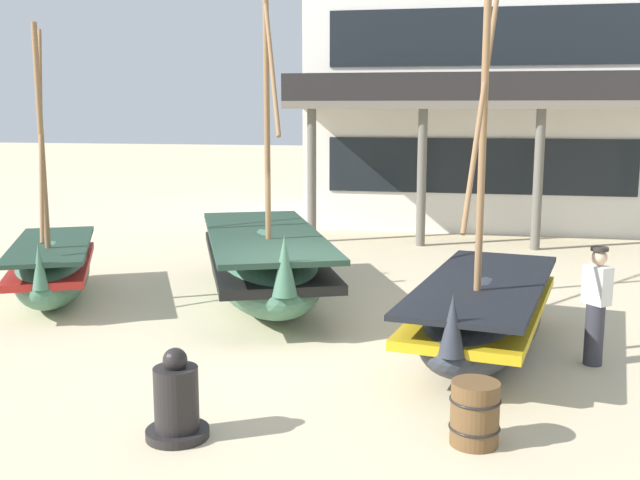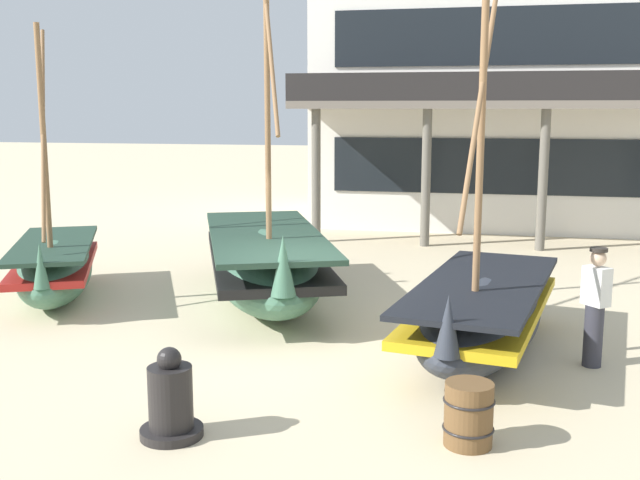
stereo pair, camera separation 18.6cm
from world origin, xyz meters
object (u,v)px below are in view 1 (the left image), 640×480
fishing_boat_centre_large (264,263)px  harbor_building_main (482,47)px  capstan_winch (177,402)px  wooden_barrel (475,413)px  fishing_boat_near_left (483,313)px  fisherman_by_hull (596,307)px  fishing_boat_far_right (52,268)px

fishing_boat_centre_large → harbor_building_main: harbor_building_main is taller
capstan_winch → fishing_boat_centre_large: bearing=96.1°
wooden_barrel → fishing_boat_near_left: bearing=87.9°
fishing_boat_centre_large → capstan_winch: fishing_boat_centre_large is taller
capstan_winch → harbor_building_main: bearing=79.5°
fisherman_by_hull → capstan_winch: bearing=-145.0°
fishing_boat_centre_large → capstan_winch: size_ratio=7.30×
fishing_boat_near_left → harbor_building_main: bearing=90.1°
fishing_boat_far_right → wooden_barrel: fishing_boat_far_right is taller
fishing_boat_centre_large → wooden_barrel: 6.64m
fisherman_by_hull → capstan_winch: 5.93m
fisherman_by_hull → wooden_barrel: fisherman_by_hull is taller
fishing_boat_near_left → fisherman_by_hull: 1.56m
fisherman_by_hull → fishing_boat_centre_large: bearing=155.5°
fisherman_by_hull → harbor_building_main: (-1.55, 14.29, 4.63)m
capstan_winch → harbor_building_main: size_ratio=0.09×
fisherman_by_hull → capstan_winch: fisherman_by_hull is taller
capstan_winch → wooden_barrel: size_ratio=1.46×
wooden_barrel → fishing_boat_centre_large: bearing=125.2°
harbor_building_main → fishing_boat_far_right: bearing=-122.1°
capstan_winch → harbor_building_main: harbor_building_main is taller
fishing_boat_centre_large → fishing_boat_near_left: bearing=-29.9°
fishing_boat_centre_large → fishing_boat_far_right: 3.98m
fishing_boat_near_left → fishing_boat_centre_large: (-3.94, 2.27, 0.12)m
fishing_boat_centre_large → capstan_winch: bearing=-83.9°
fishing_boat_centre_large → fisherman_by_hull: size_ratio=4.42×
fishing_boat_near_left → capstan_winch: bearing=-132.5°
fishing_boat_centre_large → fisherman_by_hull: 6.01m
fishing_boat_near_left → wooden_barrel: bearing=-92.1°
fishing_boat_near_left → fishing_boat_far_right: size_ratio=1.16×
fishing_boat_far_right → fishing_boat_near_left: bearing=-11.4°
fishing_boat_near_left → capstan_winch: size_ratio=5.70×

